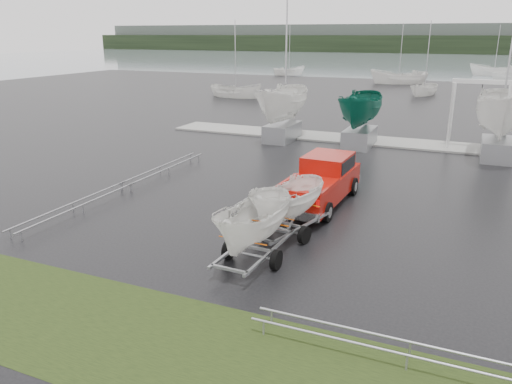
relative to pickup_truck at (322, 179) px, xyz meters
The scene contains 21 objects.
ground_plane 1.19m from the pickup_truck, ahead, with size 120.00×120.00×0.00m, color black.
lake 100.00m from the pickup_truck, 89.61° to the left, with size 300.00×300.00×0.00m, color gray.
grass_verge 11.07m from the pickup_truck, 86.47° to the right, with size 40.00×40.00×0.00m, color black.
dock 13.05m from the pickup_truck, 87.01° to the left, with size 30.00×3.00×0.12m, color gray.
treeline 170.01m from the pickup_truck, 89.77° to the left, with size 300.00×8.00×6.00m, color black.
far_hill 178.04m from the pickup_truck, 89.78° to the left, with size 300.00×6.00×10.00m, color #4C5651.
pickup_truck is the anchor object (origin of this frame).
trailer_hitched 6.46m from the pickup_truck, 92.40° to the right, with size 1.80×3.65×4.46m.
trailer_parked 4.21m from the pickup_truck, 90.48° to the right, with size 2.04×3.78×4.25m.
boat_hoist 14.27m from the pickup_truck, 66.50° to the left, with size 3.30×2.18×4.12m.
keelboat_0 12.79m from the pickup_truck, 118.06° to the left, with size 2.43×3.20×10.60m.
keelboat_1 11.52m from the pickup_truck, 94.47° to the left, with size 2.23×3.20×7.03m.
keelboat_2 13.33m from the pickup_truck, 58.35° to the left, with size 2.67×3.20×10.84m.
mast_rack_0 8.40m from the pickup_truck, behind, with size 0.56×6.50×0.06m.
mast_rack_1 9.73m from the pickup_truck, 148.99° to the right, with size 0.56×6.50×0.06m.
mast_rack_2 10.61m from the pickup_truck, 63.78° to the right, with size 7.00×0.56×0.06m.
moored_boat_0 35.63m from the pickup_truck, 121.36° to the left, with size 2.61×2.55×11.13m.
moored_boat_1 53.31m from the pickup_truck, 94.90° to the left, with size 3.90×3.85×11.96m.
moored_boat_4 65.80m from the pickup_truck, 111.00° to the left, with size 3.16×3.17×10.94m.
moored_boat_5 73.84m from the pickup_truck, 83.97° to the left, with size 3.11×3.03×11.86m.
moored_boat_7 40.66m from the pickup_truck, 89.95° to the left, with size 2.61×2.65×10.78m.
Camera 1 is at (4.62, -18.99, 6.65)m, focal length 35.00 mm.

